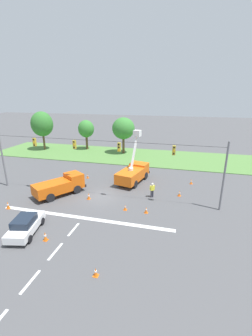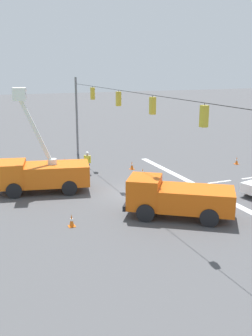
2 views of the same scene
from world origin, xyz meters
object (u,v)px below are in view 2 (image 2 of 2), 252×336
(traffic_cone_mid_left, at_px, (11,163))
(traffic_cone_lane_edge_b, at_px, (64,162))
(utility_truck_bucket_lift, at_px, (41,172))
(traffic_cone_near_bucket, at_px, (132,165))
(traffic_cone_foreground_left, at_px, (143,172))
(utility_truck_support_near, at_px, (177,197))
(traffic_cone_far_right, at_px, (153,191))
(traffic_cone_far_left, at_px, (237,161))
(road_worker, at_px, (87,161))
(traffic_cone_lane_edge_a, at_px, (72,221))

(traffic_cone_mid_left, distance_m, traffic_cone_lane_edge_b, 4.42)
(traffic_cone_mid_left, xyz_separation_m, traffic_cone_lane_edge_b, (-1.42, -4.18, 0.03))
(utility_truck_bucket_lift, distance_m, traffic_cone_near_bucket, 8.54)
(traffic_cone_foreground_left, bearing_deg, traffic_cone_mid_left, 53.02)
(utility_truck_support_near, distance_m, traffic_cone_lane_edge_b, 14.02)
(traffic_cone_foreground_left, distance_m, traffic_cone_far_right, 4.85)
(traffic_cone_foreground_left, bearing_deg, traffic_cone_lane_edge_b, 41.89)
(utility_truck_support_near, distance_m, traffic_cone_mid_left, 16.73)
(traffic_cone_far_left, bearing_deg, traffic_cone_far_right, 115.55)
(traffic_cone_near_bucket, distance_m, traffic_cone_far_left, 9.16)
(traffic_cone_far_left, bearing_deg, traffic_cone_lane_edge_b, 70.12)
(traffic_cone_far_left, bearing_deg, road_worker, 81.40)
(traffic_cone_lane_edge_a, bearing_deg, traffic_cone_lane_edge_b, -12.19)
(utility_truck_support_near, xyz_separation_m, traffic_cone_far_left, (8.69, -10.84, -0.84))
(road_worker, bearing_deg, traffic_cone_mid_left, 49.58)
(traffic_cone_far_left, bearing_deg, traffic_cone_foreground_left, 92.13)
(traffic_cone_near_bucket, bearing_deg, traffic_cone_foreground_left, 178.57)
(traffic_cone_near_bucket, xyz_separation_m, traffic_cone_far_left, (-1.87, -8.97, -0.02))
(traffic_cone_lane_edge_a, height_order, traffic_cone_far_left, traffic_cone_lane_edge_a)
(traffic_cone_foreground_left, xyz_separation_m, traffic_cone_lane_edge_b, (5.33, 4.78, 0.05))
(traffic_cone_foreground_left, height_order, traffic_cone_far_right, traffic_cone_far_right)
(traffic_cone_mid_left, height_order, traffic_cone_near_bucket, traffic_cone_near_bucket)
(traffic_cone_lane_edge_b, bearing_deg, traffic_cone_near_bucket, -122.89)
(road_worker, distance_m, traffic_cone_foreground_left, 4.38)
(traffic_cone_near_bucket, distance_m, traffic_cone_lane_edge_b, 5.76)
(traffic_cone_far_right, bearing_deg, traffic_cone_foreground_left, -16.65)
(traffic_cone_far_left, relative_size, traffic_cone_far_right, 0.85)
(utility_truck_bucket_lift, relative_size, traffic_cone_lane_edge_a, 10.21)
(traffic_cone_near_bucket, relative_size, traffic_cone_far_right, 0.89)
(traffic_cone_mid_left, distance_m, traffic_cone_far_right, 13.68)
(traffic_cone_near_bucket, bearing_deg, traffic_cone_far_left, -101.75)
(utility_truck_support_near, distance_m, road_worker, 10.78)
(traffic_cone_foreground_left, bearing_deg, utility_truck_support_near, 167.78)
(utility_truck_support_near, distance_m, traffic_cone_far_right, 3.81)
(traffic_cone_mid_left, relative_size, traffic_cone_lane_edge_a, 0.96)
(traffic_cone_foreground_left, height_order, traffic_cone_far_left, traffic_cone_far_left)
(traffic_cone_lane_edge_a, relative_size, traffic_cone_lane_edge_b, 0.97)
(road_worker, xyz_separation_m, traffic_cone_mid_left, (4.49, 5.27, -0.69))
(road_worker, relative_size, traffic_cone_far_left, 2.71)
(traffic_cone_lane_edge_b, height_order, traffic_cone_far_right, traffic_cone_far_right)
(traffic_cone_near_bucket, xyz_separation_m, traffic_cone_lane_edge_b, (3.13, 4.84, 0.01))
(utility_truck_support_near, distance_m, traffic_cone_far_left, 13.91)
(traffic_cone_lane_edge_a, bearing_deg, utility_truck_support_near, -98.82)
(utility_truck_bucket_lift, height_order, traffic_cone_far_right, utility_truck_bucket_lift)
(utility_truck_bucket_lift, bearing_deg, traffic_cone_lane_edge_a, -177.47)
(road_worker, height_order, traffic_cone_mid_left, road_worker)
(traffic_cone_near_bucket, height_order, traffic_cone_far_left, traffic_cone_near_bucket)
(road_worker, bearing_deg, traffic_cone_foreground_left, -121.46)
(traffic_cone_far_right, bearing_deg, traffic_cone_far_left, -64.45)
(utility_truck_support_near, xyz_separation_m, traffic_cone_lane_edge_a, (0.89, 5.73, -0.83))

